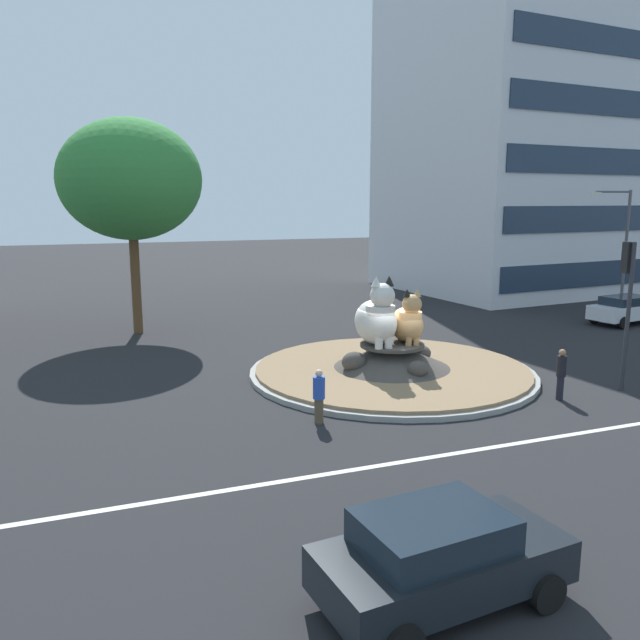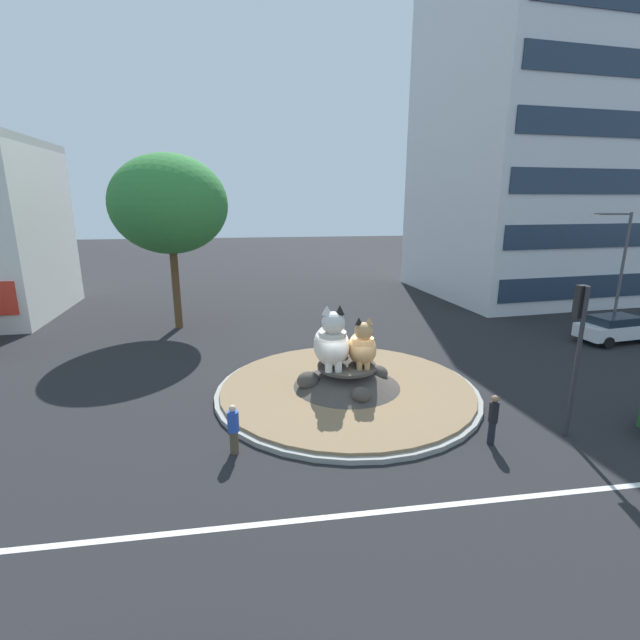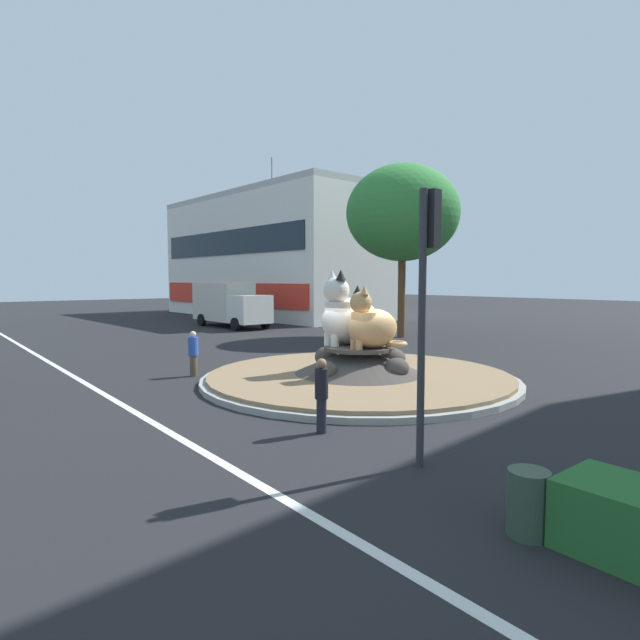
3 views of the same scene
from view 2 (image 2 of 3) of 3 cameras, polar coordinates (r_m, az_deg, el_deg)
name	(u,v)px [view 2 (image 2 of 3)]	position (r m, az deg, el deg)	size (l,w,h in m)	color
ground_plane	(347,392)	(18.86, 3.35, -9.07)	(160.00, 160.00, 0.00)	black
lane_centreline	(406,509)	(12.74, 10.76, -22.29)	(112.00, 0.20, 0.01)	silver
roundabout_island	(347,384)	(18.72, 3.35, -8.01)	(10.62, 10.62, 1.20)	gray
cat_statue_white	(332,343)	(18.02, 1.51, -2.88)	(1.81, 2.65, 2.59)	silver
cat_statue_calico	(362,347)	(18.25, 5.35, -3.35)	(1.60, 2.16, 2.08)	tan
traffic_light_mast	(578,334)	(16.56, 29.65, -1.49)	(0.34, 0.46, 5.07)	#2D2D33
office_tower	(558,139)	(43.16, 27.66, 19.49)	(20.60, 16.01, 24.62)	silver
broadleaf_tree_behind_island	(169,205)	(28.37, -18.39, 13.58)	(6.67, 6.67, 10.22)	brown
streetlight_arm	(618,263)	(31.38, 33.33, 5.95)	(2.35, 0.56, 6.97)	#4C4C51
pedestrian_black_shirt	(493,418)	(15.77, 20.89, -11.44)	(0.30, 0.30, 1.70)	black
pedestrian_blue_shirt	(233,428)	(14.58, -10.81, -13.18)	(0.35, 0.35, 1.62)	brown
hatchback_near_shophouse	(616,328)	(29.91, 33.14, -0.84)	(4.58, 2.40, 1.49)	silver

